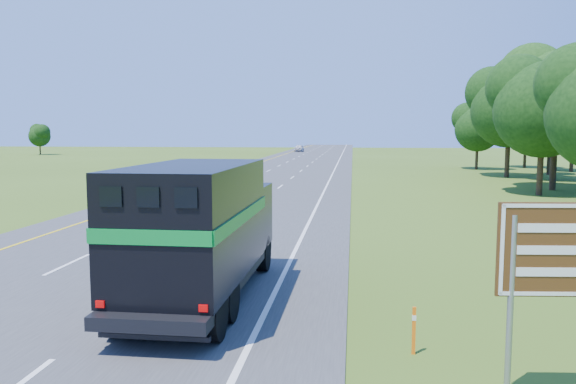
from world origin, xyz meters
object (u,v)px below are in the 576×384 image
at_px(horse_truck, 201,228).
at_px(white_suv, 227,172).
at_px(far_car, 299,148).
at_px(exit_sign, 566,258).

distance_m(horse_truck, white_suv, 35.86).
bearing_deg(far_car, horse_truck, -83.26).
distance_m(white_suv, exit_sign, 42.34).
height_order(horse_truck, white_suv, horse_truck).
xyz_separation_m(horse_truck, white_suv, (-7.27, 35.09, -1.13)).
height_order(far_car, exit_sign, exit_sign).
relative_size(horse_truck, exit_sign, 2.21).
bearing_deg(horse_truck, exit_sign, -31.37).
bearing_deg(white_suv, far_car, 89.63).
bearing_deg(exit_sign, white_suv, 105.06).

